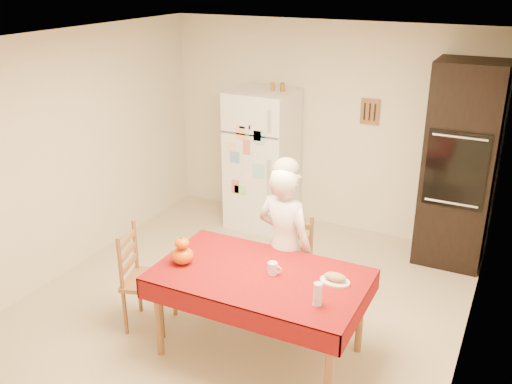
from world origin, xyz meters
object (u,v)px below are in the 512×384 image
Objects in this scene: chair_left at (141,275)px; bread_plate at (335,281)px; refrigerator at (262,159)px; wine_glass at (318,294)px; chair_far at (288,261)px; pumpkin_lower at (183,256)px; seated_woman at (284,246)px; dining_table at (260,281)px; coffee_mug at (273,268)px; oven_cabinet at (459,166)px.

bread_plate is at bearing -99.27° from chair_left.
wine_glass is at bearing -56.86° from refrigerator.
chair_far is 1.09m from pumpkin_lower.
refrigerator is 2.14m from seated_woman.
pumpkin_lower is at bearing -168.02° from bread_plate.
chair_far is 0.31m from seated_woman.
dining_table is 7.08× the size of bread_plate.
coffee_mug reaches higher than dining_table.
dining_table is 17.00× the size of coffee_mug.
chair_left is at bearing -144.37° from chair_far.
oven_cabinet is 3.14m from pumpkin_lower.
oven_cabinet reaches higher than chair_far.
seated_woman is (0.04, -0.18, 0.25)m from chair_far.
pumpkin_lower is 1.26m from bread_plate.
refrigerator is at bearing 121.22° from chair_far.
chair_far is 1.00× the size of chair_left.
bread_plate is (1.72, 0.22, 0.26)m from chair_left.
wine_glass is at bearing -111.02° from chair_left.
pumpkin_lower is (-0.74, -0.17, 0.02)m from coffee_mug.
oven_cabinet reaches higher than wine_glass.
pumpkin_lower reaches higher than dining_table.
oven_cabinet is at bearing 52.86° from chair_far.
refrigerator is 2.49m from chair_left.
coffee_mug is 0.50m from bread_plate.
seated_woman is at bearing 92.48° from dining_table.
chair_far is at bearing 94.77° from dining_table.
dining_table is at bearing -166.78° from bread_plate.
pumpkin_lower is (-1.81, -2.55, -0.27)m from oven_cabinet.
pumpkin_lower is at bearing 175.76° from wine_glass.
dining_table is 9.66× the size of wine_glass.
oven_cabinet is 2.32× the size of chair_far.
chair_left is 5.40× the size of wine_glass.
coffee_mug is at bearing -100.66° from chair_left.
seated_woman is 8.26× the size of pumpkin_lower.
refrigerator is at bearing 127.29° from bread_plate.
oven_cabinet is 2.32× the size of chair_left.
chair_far is 3.96× the size of bread_plate.
dining_table is (1.12, -2.38, -0.16)m from refrigerator.
wine_glass is at bearing 139.51° from seated_woman.
pumpkin_lower is (-0.59, -0.85, 0.32)m from chair_far.
wine_glass is (0.48, -0.26, 0.04)m from coffee_mug.
bread_plate is (1.71, -2.24, -0.08)m from refrigerator.
refrigerator is 2.82m from bread_plate.
chair_left is at bearing 41.05° from seated_woman.
coffee_mug is 0.42× the size of bread_plate.
chair_left reaches higher than pumpkin_lower.
oven_cabinet is 2.25m from seated_woman.
dining_table is at bearing -86.77° from chair_far.
chair_far reaches higher than pumpkin_lower.
pumpkin_lower is (-0.65, -0.12, 0.14)m from dining_table.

